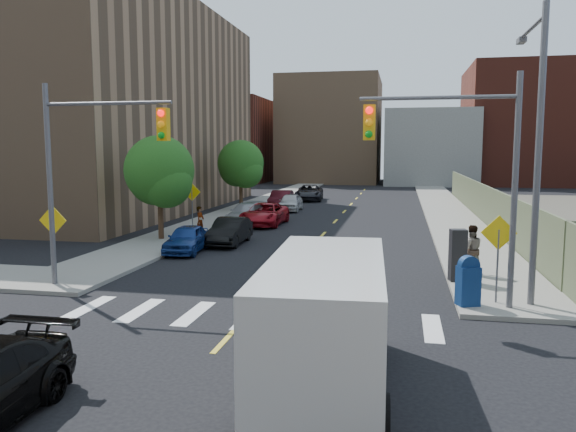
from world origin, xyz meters
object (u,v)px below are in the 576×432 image
at_px(parked_car_silver, 247,213).
at_px(payphone, 458,255).
at_px(parked_car_red, 264,214).
at_px(parked_car_blue, 187,239).
at_px(parked_car_white, 290,202).
at_px(parked_car_black, 230,231).
at_px(mailbox, 468,281).
at_px(pedestrian_west, 200,221).
at_px(pedestrian_east, 471,249).
at_px(parked_car_maroon, 281,200).
at_px(parked_car_grey, 309,193).
at_px(cargo_van, 326,319).

xyz_separation_m(parked_car_silver, payphone, (11.80, -14.44, 0.41)).
bearing_deg(parked_car_red, parked_car_blue, -96.76).
bearing_deg(parked_car_white, parked_car_black, -91.55).
bearing_deg(mailbox, parked_car_red, 101.22).
bearing_deg(pedestrian_west, payphone, -117.30).
height_order(payphone, pedestrian_east, payphone).
distance_m(parked_car_white, mailbox, 27.78).
relative_size(parked_car_blue, parked_car_red, 0.74).
relative_size(parked_car_silver, parked_car_white, 1.16).
distance_m(parked_car_white, parked_car_maroon, 1.76).
height_order(parked_car_black, parked_car_grey, parked_car_grey).
bearing_deg(parked_car_silver, pedestrian_west, -95.71).
bearing_deg(parked_car_blue, parked_car_silver, 85.21).
relative_size(parked_car_grey, cargo_van, 0.88).
relative_size(parked_car_silver, payphone, 2.50).
bearing_deg(pedestrian_west, mailbox, -126.44).
height_order(mailbox, pedestrian_east, pedestrian_east).
relative_size(parked_car_white, payphone, 2.15).
xyz_separation_m(parked_car_white, parked_car_maroon, (-1.04, 1.42, 0.06)).
relative_size(parked_car_black, parked_car_red, 0.80).
height_order(parked_car_black, parked_car_red, parked_car_red).
bearing_deg(parked_car_red, mailbox, -57.89).
xyz_separation_m(parked_car_black, mailbox, (10.51, -9.87, 0.21)).
height_order(parked_car_blue, pedestrian_east, pedestrian_east).
xyz_separation_m(parked_car_maroon, parked_car_grey, (1.04, 7.71, -0.00)).
height_order(mailbox, payphone, payphone).
xyz_separation_m(parked_car_white, mailbox, (10.51, -25.71, 0.20)).
xyz_separation_m(cargo_van, pedestrian_west, (-9.15, 17.49, -0.46)).
bearing_deg(pedestrian_west, pedestrian_east, -111.72).
bearing_deg(payphone, parked_car_white, 104.50).
distance_m(cargo_van, mailbox, 7.14).
xyz_separation_m(parked_car_blue, parked_car_black, (1.30, 2.56, 0.03)).
distance_m(parked_car_blue, pedestrian_east, 12.72).
bearing_deg(parked_car_blue, payphone, -23.97).
bearing_deg(mailbox, parked_car_black, 116.62).
relative_size(mailbox, pedestrian_west, 0.94).
bearing_deg(parked_car_grey, mailbox, -78.48).
relative_size(payphone, pedestrian_west, 1.15).
bearing_deg(parked_car_grey, pedestrian_east, -75.15).
xyz_separation_m(parked_car_white, parked_car_grey, (0.00, 9.13, 0.05)).
bearing_deg(parked_car_white, parked_car_grey, 88.45).
bearing_deg(parked_car_grey, parked_car_black, -95.27).
bearing_deg(parked_car_blue, parked_car_black, 58.33).
xyz_separation_m(parked_car_blue, parked_car_red, (1.30, 9.92, 0.06)).
distance_m(parked_car_maroon, pedestrian_east, 25.66).
bearing_deg(cargo_van, parked_car_silver, 106.38).
bearing_deg(parked_car_red, payphone, -52.46).
xyz_separation_m(parked_car_silver, mailbox, (11.81, -17.64, 0.21)).
distance_m(parked_car_blue, cargo_van, 15.92).
relative_size(parked_car_silver, parked_car_maroon, 1.03).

